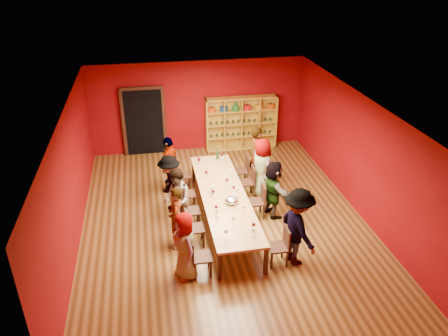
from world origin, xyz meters
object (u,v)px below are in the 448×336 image
Objects in this scene: person_left_1 at (176,218)px; person_left_2 at (177,200)px; person_right_2 at (273,189)px; person_right_3 at (262,168)px; person_left_4 at (170,164)px; person_left_3 at (170,184)px; chair_person_left_3 at (184,192)px; chair_person_right_2 at (259,199)px; tasting_table at (224,196)px; wine_bottle at (217,155)px; chair_person_left_0 at (198,255)px; chair_person_left_4 at (180,174)px; person_left_0 at (185,246)px; chair_person_right_4 at (244,169)px; person_right_4 at (257,156)px; spittoon_bowl at (232,200)px; chair_person_left_2 at (188,209)px; person_right_0 at (298,227)px; chair_person_right_3 at (249,180)px; chair_person_right_0 at (281,244)px; chair_person_left_1 at (191,226)px; shelving_unit at (241,120)px.

person_left_1 is 0.96× the size of person_left_2.
person_right_3 is at bearing -11.60° from person_right_2.
person_left_3 is at bearing 20.04° from person_left_4.
chair_person_right_2 is at bearing -21.25° from chair_person_left_3.
tasting_table is 2.14m from person_left_4.
chair_person_left_0 is at bearing -105.81° from wine_bottle.
chair_person_left_4 is at bearing 90.00° from chair_person_left_0.
person_left_0 reaches higher than person_right_2.
chair_person_left_4 is 1.00× the size of chair_person_right_4.
chair_person_left_0 is 4.28m from person_right_4.
chair_person_left_3 is 2.68× the size of spittoon_bowl.
chair_person_left_2 is 2.20m from person_right_2.
person_right_0 reaches higher than chair_person_left_0.
person_left_1 is at bearing -129.65° from chair_person_right_4.
chair_person_right_3 is (2.07, 1.15, -0.30)m from person_left_2.
chair_person_left_0 is 1.00× the size of chair_person_left_3.
person_left_3 reaches higher than chair_person_right_3.
chair_person_left_0 is at bearing -90.00° from chair_person_left_2.
chair_person_left_2 is 1.87m from chair_person_left_4.
chair_person_right_0 is at bearing 0.89° from chair_person_left_0.
person_right_4 is (0.39, 0.70, 0.38)m from chair_person_right_3.
person_right_2 is at bearing -38.76° from chair_person_left_4.
chair_person_left_4 is 1.96m from chair_person_right_3.
person_right_2 is (2.43, 0.12, -0.04)m from person_left_2.
person_right_4 is 5.46× the size of wine_bottle.
chair_person_left_4 is 2.53m from chair_person_right_2.
chair_person_left_2 is 0.59× the size of person_right_2.
chair_person_right_3 is (2.07, 2.95, -0.27)m from person_left_0.
person_right_0 is at bearing 161.68° from person_right_3.
chair_person_right_0 is at bearing -79.51° from wine_bottle.
wine_bottle is (-0.72, 1.99, 0.38)m from chair_person_right_2.
person_right_0 reaches higher than tasting_table.
chair_person_left_4 is 2.78× the size of wine_bottle.
chair_person_left_1 is at bearing -90.00° from chair_person_left_4.
shelving_unit is 1.37× the size of person_right_4.
person_right_2 is 1.74m from person_right_4.
person_right_4 reaches higher than chair_person_right_4.
person_left_1 is 1.71× the size of chair_person_right_4.
person_right_4 is at bearing 129.57° from person_left_0.
shelving_unit is at bearing 57.32° from chair_person_left_3.
person_right_0 reaches higher than chair_person_right_3.
chair_person_left_1 is 2.68× the size of spittoon_bowl.
person_right_3 reaches higher than person_left_1.
person_right_0 is (2.44, -3.64, 0.08)m from person_left_4.
chair_person_left_2 is 2.15m from chair_person_right_3.
shelving_unit reaches higher than chair_person_right_4.
tasting_table is at bearing 149.05° from person_right_4.
person_left_0 is (-1.16, -1.90, 0.06)m from tasting_table.
person_right_4 is 5.27× the size of spittoon_bowl.
person_left_3 is at bearing 161.98° from chair_person_right_2.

